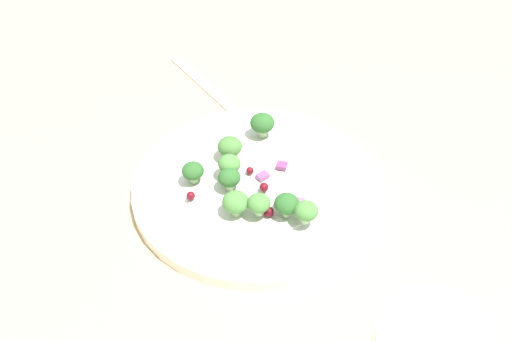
{
  "coord_description": "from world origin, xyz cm",
  "views": [
    {
      "loc": [
        37.5,
        1.59,
        39.01
      ],
      "look_at": [
        -2.48,
        2.49,
        2.7
      ],
      "focal_mm": 40.38,
      "sensor_mm": 36.0,
      "label": 1
    }
  ],
  "objects_px": {
    "broccoli_floret_1": "(259,203)",
    "broccoli_floret_2": "(227,147)",
    "plate": "(256,185)",
    "broccoli_floret_0": "(236,203)",
    "fork": "(218,96)"
  },
  "relations": [
    {
      "from": "broccoli_floret_1",
      "to": "broccoli_floret_2",
      "type": "xyz_separation_m",
      "value": [
        -0.08,
        -0.03,
        -0.0
      ]
    },
    {
      "from": "plate",
      "to": "broccoli_floret_2",
      "type": "bearing_deg",
      "value": -139.41
    },
    {
      "from": "plate",
      "to": "broccoli_floret_0",
      "type": "height_order",
      "value": "broccoli_floret_0"
    },
    {
      "from": "broccoli_floret_1",
      "to": "broccoli_floret_2",
      "type": "bearing_deg",
      "value": -159.86
    },
    {
      "from": "broccoli_floret_2",
      "to": "fork",
      "type": "bearing_deg",
      "value": -173.83
    },
    {
      "from": "broccoli_floret_2",
      "to": "broccoli_floret_0",
      "type": "bearing_deg",
      "value": 6.64
    },
    {
      "from": "plate",
      "to": "broccoli_floret_2",
      "type": "height_order",
      "value": "broccoli_floret_2"
    },
    {
      "from": "broccoli_floret_2",
      "to": "fork",
      "type": "xyz_separation_m",
      "value": [
        -0.13,
        -0.01,
        -0.03
      ]
    },
    {
      "from": "plate",
      "to": "fork",
      "type": "height_order",
      "value": "plate"
    },
    {
      "from": "plate",
      "to": "broccoli_floret_1",
      "type": "height_order",
      "value": "broccoli_floret_1"
    },
    {
      "from": "broccoli_floret_2",
      "to": "fork",
      "type": "distance_m",
      "value": 0.13
    },
    {
      "from": "plate",
      "to": "fork",
      "type": "bearing_deg",
      "value": -165.34
    },
    {
      "from": "fork",
      "to": "broccoli_floret_1",
      "type": "bearing_deg",
      "value": 11.77
    },
    {
      "from": "broccoli_floret_0",
      "to": "plate",
      "type": "bearing_deg",
      "value": 156.27
    },
    {
      "from": "broccoli_floret_0",
      "to": "broccoli_floret_1",
      "type": "bearing_deg",
      "value": 79.1
    }
  ]
}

